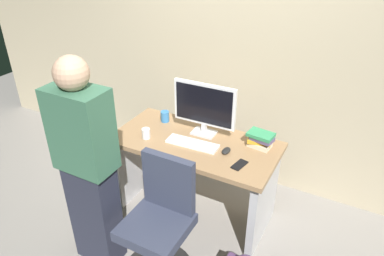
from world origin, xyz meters
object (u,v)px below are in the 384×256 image
object	(u,v)px
cell_phone	(239,165)
office_chair	(160,225)
monitor	(204,107)
cup_by_monitor	(165,116)
keyboard	(192,144)
desk	(195,165)
person_at_desk	(88,168)
cup_near_keyboard	(146,133)
book_stack	(260,140)
mouse	(226,151)

from	to	relation	value
cell_phone	office_chair	bearing A→B (deg)	-114.08
monitor	cup_by_monitor	xyz separation A→B (m)	(-0.41, 0.03, -0.21)
keyboard	office_chair	bearing A→B (deg)	-86.60
monitor	keyboard	xyz separation A→B (m)	(-0.00, -0.20, -0.25)
desk	cup_by_monitor	world-z (taller)	cup_by_monitor
desk	office_chair	xyz separation A→B (m)	(0.07, -0.67, -0.08)
cup_by_monitor	person_at_desk	bearing A→B (deg)	-91.26
person_at_desk	cup_near_keyboard	distance (m)	0.65
desk	monitor	distance (m)	0.51
person_at_desk	cup_near_keyboard	bearing A→B (deg)	86.85
desk	cup_near_keyboard	distance (m)	0.49
office_chair	person_at_desk	distance (m)	0.65
office_chair	cup_near_keyboard	xyz separation A→B (m)	(-0.46, 0.53, 0.36)
monitor	cell_phone	size ratio (longest dim) A/B	3.75
person_at_desk	book_stack	bearing A→B (deg)	46.43
book_stack	cell_phone	size ratio (longest dim) A/B	1.52
cup_near_keyboard	desk	bearing A→B (deg)	20.38
office_chair	mouse	distance (m)	0.75
person_at_desk	keyboard	bearing A→B (deg)	59.95
office_chair	desk	bearing A→B (deg)	96.30
monitor	mouse	world-z (taller)	monitor
cup_near_keyboard	keyboard	bearing A→B (deg)	12.49
desk	monitor	bearing A→B (deg)	85.75
office_chair	keyboard	bearing A→B (deg)	96.27
desk	monitor	xyz separation A→B (m)	(0.01, 0.14, 0.49)
desk	keyboard	world-z (taller)	keyboard
keyboard	mouse	bearing A→B (deg)	1.47
person_at_desk	keyboard	xyz separation A→B (m)	(0.43, 0.73, -0.09)
monitor	cell_phone	world-z (taller)	monitor
mouse	cup_by_monitor	world-z (taller)	cup_by_monitor
cup_by_monitor	desk	bearing A→B (deg)	-24.25
office_chair	monitor	distance (m)	1.00
keyboard	cup_near_keyboard	world-z (taller)	cup_near_keyboard
mouse	cell_phone	size ratio (longest dim) A/B	0.69
person_at_desk	cup_by_monitor	world-z (taller)	person_at_desk
keyboard	mouse	distance (m)	0.29
monitor	cup_near_keyboard	bearing A→B (deg)	-143.94
monitor	cup_near_keyboard	distance (m)	0.53
cup_near_keyboard	book_stack	xyz separation A→B (m)	(0.88, 0.31, 0.02)
monitor	keyboard	size ratio (longest dim) A/B	1.26
cup_near_keyboard	book_stack	bearing A→B (deg)	19.64
book_stack	cell_phone	bearing A→B (deg)	-98.80
cell_phone	monitor	bearing A→B (deg)	157.84
desk	keyboard	bearing A→B (deg)	-83.30
keyboard	cell_phone	size ratio (longest dim) A/B	2.99
person_at_desk	mouse	bearing A→B (deg)	46.71
person_at_desk	book_stack	distance (m)	1.33
office_chair	book_stack	bearing A→B (deg)	63.38
monitor	keyboard	world-z (taller)	monitor
monitor	book_stack	size ratio (longest dim) A/B	2.47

